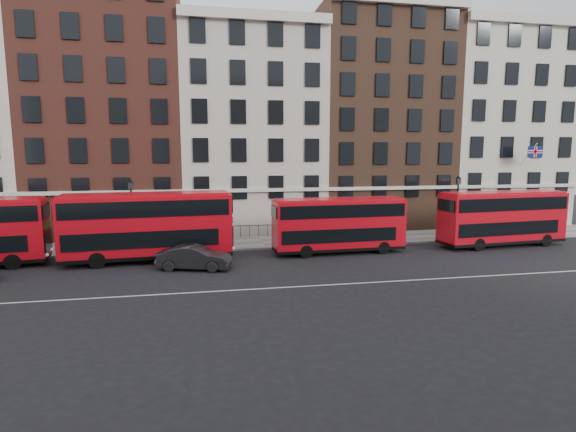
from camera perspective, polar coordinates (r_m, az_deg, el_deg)
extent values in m
plane|color=black|center=(27.26, -0.43, -7.80)|extent=(120.00, 120.00, 0.00)
cube|color=slate|center=(37.33, -3.32, -3.31)|extent=(80.00, 5.00, 0.15)
cube|color=gray|center=(34.91, -2.79, -4.11)|extent=(80.00, 0.30, 0.16)
cube|color=white|center=(25.37, 0.39, -9.01)|extent=(70.00, 0.12, 0.01)
cube|color=brown|center=(44.67, -21.68, 12.10)|extent=(12.80, 10.00, 22.00)
cube|color=#B3AC9E|center=(44.08, -4.71, 10.74)|extent=(12.80, 10.00, 19.00)
cube|color=beige|center=(40.38, -4.01, 24.11)|extent=(12.80, 0.50, 0.80)
cube|color=brown|center=(47.24, 11.24, 11.66)|extent=(12.80, 10.00, 21.00)
cube|color=#BCB7A3|center=(53.30, 24.30, 10.15)|extent=(12.80, 10.00, 20.00)
cube|color=beige|center=(50.49, 28.63, 21.08)|extent=(12.80, 0.50, 0.80)
cube|color=black|center=(34.38, -28.16, -2.73)|extent=(0.38, 2.22, 1.32)
cube|color=black|center=(34.21, -28.28, -0.95)|extent=(0.34, 1.92, 0.43)
cylinder|color=black|center=(33.88, -31.56, -4.97)|extent=(1.04, 0.42, 1.01)
cylinder|color=black|center=(36.05, -30.75, -4.18)|extent=(1.04, 0.42, 1.01)
cube|color=red|center=(32.14, -17.33, -1.20)|extent=(11.34, 3.49, 4.20)
cube|color=black|center=(32.51, -17.18, -4.63)|extent=(11.35, 3.53, 0.26)
cube|color=black|center=(32.28, -17.84, -2.48)|extent=(10.08, 3.48, 1.12)
cube|color=black|center=(31.96, -17.43, 1.11)|extent=(10.93, 3.54, 1.06)
cube|color=red|center=(31.88, -17.49, 2.63)|extent=(11.01, 3.25, 0.19)
cube|color=black|center=(32.53, -7.31, -2.26)|extent=(0.26, 2.34, 1.38)
cube|color=black|center=(32.34, -7.34, -0.27)|extent=(0.24, 2.02, 0.45)
cylinder|color=black|center=(31.39, -10.62, -4.80)|extent=(1.08, 0.38, 1.06)
cylinder|color=black|center=(33.71, -10.94, -3.91)|extent=(1.08, 0.38, 1.06)
cylinder|color=black|center=(31.64, -23.07, -5.21)|extent=(1.08, 0.38, 1.06)
cylinder|color=black|center=(33.95, -22.52, -4.30)|extent=(1.08, 0.38, 1.06)
cube|color=red|center=(33.45, 6.47, -1.08)|extent=(9.79, 2.65, 3.66)
cube|color=black|center=(33.76, 6.43, -3.96)|extent=(9.79, 2.69, 0.22)
cube|color=black|center=(33.46, 6.01, -2.16)|extent=(8.69, 2.68, 0.97)
cube|color=black|center=(33.28, 6.50, 0.85)|extent=(9.43, 2.71, 0.93)
cube|color=red|center=(33.20, 6.52, 2.11)|extent=(9.51, 2.45, 0.17)
cube|color=black|center=(35.46, 13.95, -1.92)|extent=(0.14, 2.04, 1.20)
cube|color=black|center=(35.31, 14.01, -0.34)|extent=(0.13, 1.76, 0.39)
cylinder|color=black|center=(33.98, 12.03, -3.96)|extent=(0.93, 0.29, 0.93)
cylinder|color=black|center=(35.83, 10.65, -3.30)|extent=(0.93, 0.29, 0.93)
cylinder|color=black|center=(31.99, 2.32, -4.54)|extent=(0.93, 0.29, 0.93)
cylinder|color=black|center=(33.95, 1.41, -3.79)|extent=(0.93, 0.29, 0.93)
cube|color=red|center=(39.58, 25.55, -0.19)|extent=(10.54, 3.36, 3.90)
cube|color=black|center=(39.86, 25.39, -2.80)|extent=(10.54, 3.40, 0.24)
cube|color=black|center=(39.48, 25.17, -1.17)|extent=(9.36, 3.34, 1.04)
cube|color=black|center=(39.44, 25.66, 1.55)|extent=(10.15, 3.41, 0.99)
cube|color=red|center=(39.36, 25.73, 2.69)|extent=(10.23, 3.14, 0.18)
cube|color=black|center=(43.29, 30.70, -0.91)|extent=(0.27, 2.17, 1.28)
cube|color=black|center=(43.16, 30.80, 0.47)|extent=(0.24, 1.87, 0.41)
cylinder|color=black|center=(41.36, 29.91, -2.68)|extent=(1.01, 0.36, 0.99)
cylinder|color=black|center=(42.90, 27.81, -2.18)|extent=(1.01, 0.36, 0.99)
cylinder|color=black|center=(37.14, 23.06, -3.37)|extent=(1.01, 0.36, 0.99)
cylinder|color=black|center=(38.85, 21.03, -2.77)|extent=(1.01, 0.36, 0.99)
imported|color=#232326|center=(29.50, -11.81, -5.18)|extent=(4.98, 2.82, 1.55)
cylinder|color=black|center=(35.57, -19.16, -0.45)|extent=(0.14, 0.14, 4.60)
cylinder|color=black|center=(35.91, -19.01, -3.60)|extent=(0.32, 0.32, 0.60)
cube|color=#262626|center=(35.30, -19.35, 3.65)|extent=(0.32, 0.32, 0.55)
cone|color=black|center=(35.28, -19.38, 4.22)|extent=(0.44, 0.44, 0.25)
cylinder|color=black|center=(41.40, 20.65, 0.64)|extent=(0.14, 0.14, 4.60)
cylinder|color=black|center=(41.69, 20.51, -2.09)|extent=(0.32, 0.32, 0.60)
cube|color=#262626|center=(41.17, 20.83, 4.16)|extent=(0.32, 0.32, 0.55)
cone|color=black|center=(41.15, 20.85, 4.64)|extent=(0.44, 0.44, 0.25)
cylinder|color=black|center=(43.99, 27.36, -0.66)|extent=(0.12, 0.12, 2.60)
cube|color=black|center=(43.68, 27.62, 1.39)|extent=(0.25, 0.30, 0.75)
sphere|color=red|center=(43.52, 27.78, 1.65)|extent=(0.14, 0.14, 0.14)
sphere|color=#0C9919|center=(43.57, 27.74, 1.08)|extent=(0.14, 0.14, 0.14)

